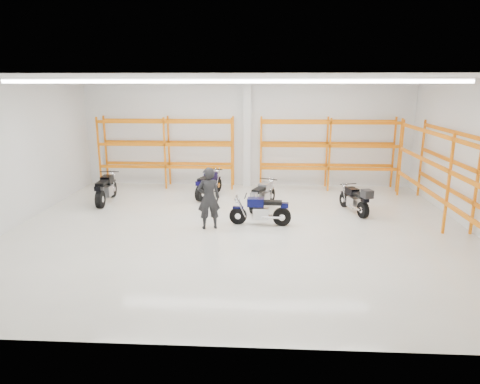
# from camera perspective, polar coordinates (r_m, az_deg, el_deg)

# --- Properties ---
(ground) EXTENTS (14.00, 14.00, 0.00)m
(ground) POSITION_cam_1_polar(r_m,az_deg,el_deg) (13.14, -0.08, -5.04)
(ground) COLOR beige
(ground) RESTS_ON ground
(room_shell) EXTENTS (14.02, 12.02, 4.51)m
(room_shell) POSITION_cam_1_polar(r_m,az_deg,el_deg) (12.46, -0.08, 9.38)
(room_shell) COLOR white
(room_shell) RESTS_ON ground
(motorcycle_main) EXTENTS (1.95, 0.65, 0.96)m
(motorcycle_main) POSITION_cam_1_polar(r_m,az_deg,el_deg) (13.45, 3.07, -2.58)
(motorcycle_main) COLOR black
(motorcycle_main) RESTS_ON ground
(motorcycle_back_a) EXTENTS (0.73, 2.21, 1.08)m
(motorcycle_back_a) POSITION_cam_1_polar(r_m,az_deg,el_deg) (16.66, -17.49, 0.30)
(motorcycle_back_a) COLOR black
(motorcycle_back_a) RESTS_ON ground
(motorcycle_back_b) EXTENTS (0.95, 2.04, 1.04)m
(motorcycle_back_b) POSITION_cam_1_polar(r_m,az_deg,el_deg) (16.74, -4.28, 0.92)
(motorcycle_back_b) COLOR black
(motorcycle_back_b) RESTS_ON ground
(motorcycle_back_c) EXTENTS (0.99, 1.93, 1.00)m
(motorcycle_back_c) POSITION_cam_1_polar(r_m,az_deg,el_deg) (15.13, 2.95, -0.59)
(motorcycle_back_c) COLOR black
(motorcycle_back_c) RESTS_ON ground
(motorcycle_back_d) EXTENTS (0.88, 1.92, 1.00)m
(motorcycle_back_d) POSITION_cam_1_polar(r_m,az_deg,el_deg) (15.11, 15.20, -1.05)
(motorcycle_back_d) COLOR black
(motorcycle_back_d) RESTS_ON ground
(standing_man) EXTENTS (0.80, 0.63, 1.92)m
(standing_man) POSITION_cam_1_polar(r_m,az_deg,el_deg) (13.02, -4.20, -0.83)
(standing_man) COLOR black
(standing_man) RESTS_ON ground
(structural_column) EXTENTS (0.32, 0.32, 4.50)m
(structural_column) POSITION_cam_1_polar(r_m,az_deg,el_deg) (18.33, 0.95, 7.73)
(structural_column) COLOR white
(structural_column) RESTS_ON ground
(pallet_racking_back_left) EXTENTS (5.67, 0.87, 3.00)m
(pallet_racking_back_left) POSITION_cam_1_polar(r_m,az_deg,el_deg) (18.50, -9.74, 6.14)
(pallet_racking_back_left) COLOR orange
(pallet_racking_back_left) RESTS_ON ground
(pallet_racking_back_right) EXTENTS (5.67, 0.87, 3.00)m
(pallet_racking_back_right) POSITION_cam_1_polar(r_m,az_deg,el_deg) (18.24, 11.69, 5.93)
(pallet_racking_back_right) COLOR orange
(pallet_racking_back_right) RESTS_ON ground
(pallet_racking_side) EXTENTS (0.87, 9.07, 3.00)m
(pallet_racking_side) POSITION_cam_1_polar(r_m,az_deg,el_deg) (13.89, 27.69, 2.12)
(pallet_racking_side) COLOR orange
(pallet_racking_side) RESTS_ON ground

